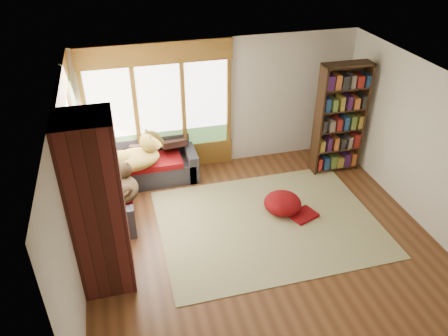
{
  "coord_description": "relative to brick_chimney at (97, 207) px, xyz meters",
  "views": [
    {
      "loc": [
        -1.96,
        -5.19,
        4.74
      ],
      "look_at": [
        -0.41,
        0.72,
        0.95
      ],
      "focal_mm": 35.0,
      "sensor_mm": 36.0,
      "label": 1
    }
  ],
  "objects": [
    {
      "name": "floor",
      "position": [
        2.4,
        0.35,
        -1.3
      ],
      "size": [
        5.5,
        5.5,
        0.0
      ],
      "primitive_type": "plane",
      "color": "#502C16",
      "rests_on": "ground"
    },
    {
      "name": "ceiling",
      "position": [
        2.4,
        0.35,
        1.3
      ],
      "size": [
        5.5,
        5.5,
        0.0
      ],
      "primitive_type": "plane",
      "color": "white"
    },
    {
      "name": "wall_back",
      "position": [
        2.4,
        2.85,
        0.0
      ],
      "size": [
        5.5,
        0.04,
        2.6
      ],
      "primitive_type": "cube",
      "color": "silver",
      "rests_on": "ground"
    },
    {
      "name": "wall_front",
      "position": [
        2.4,
        -2.15,
        0.0
      ],
      "size": [
        5.5,
        0.04,
        2.6
      ],
      "primitive_type": "cube",
      "color": "silver",
      "rests_on": "ground"
    },
    {
      "name": "wall_left",
      "position": [
        -0.35,
        0.35,
        0.0
      ],
      "size": [
        0.04,
        5.0,
        2.6
      ],
      "primitive_type": "cube",
      "color": "silver",
      "rests_on": "ground"
    },
    {
      "name": "wall_right",
      "position": [
        5.15,
        0.35,
        0.0
      ],
      "size": [
        0.04,
        5.0,
        2.6
      ],
      "primitive_type": "cube",
      "color": "silver",
      "rests_on": "ground"
    },
    {
      "name": "windows_back",
      "position": [
        1.2,
        2.82,
        0.05
      ],
      "size": [
        2.82,
        0.1,
        1.9
      ],
      "color": "olive",
      "rests_on": "wall_back"
    },
    {
      "name": "windows_left",
      "position": [
        -0.32,
        1.55,
        0.05
      ],
      "size": [
        0.1,
        2.62,
        1.9
      ],
      "color": "olive",
      "rests_on": "wall_left"
    },
    {
      "name": "roller_blind",
      "position": [
        -0.29,
        2.38,
        0.45
      ],
      "size": [
        0.03,
        0.72,
        0.9
      ],
      "primitive_type": "cube",
      "color": "#637C50",
      "rests_on": "wall_left"
    },
    {
      "name": "brick_chimney",
      "position": [
        0.0,
        0.0,
        0.0
      ],
      "size": [
        0.7,
        0.7,
        2.6
      ],
      "primitive_type": "cube",
      "color": "#471914",
      "rests_on": "ground"
    },
    {
      "name": "sectional_sofa",
      "position": [
        0.45,
        2.05,
        -1.0
      ],
      "size": [
        2.2,
        2.2,
        0.8
      ],
      "rotation": [
        0.0,
        0.0,
        -0.01
      ],
      "color": "#28262E",
      "rests_on": "ground"
    },
    {
      "name": "area_rug",
      "position": [
        2.66,
        0.63,
        -1.29
      ],
      "size": [
        3.68,
        2.82,
        0.01
      ],
      "primitive_type": "cube",
      "rotation": [
        0.0,
        0.0,
        0.0
      ],
      "color": "beige",
      "rests_on": "ground"
    },
    {
      "name": "bookshelf",
      "position": [
        4.54,
        1.97,
        -0.19
      ],
      "size": [
        0.95,
        0.32,
        2.22
      ],
      "color": "#331E11",
      "rests_on": "ground"
    },
    {
      "name": "pouf",
      "position": [
        3.01,
        0.88,
        -1.11
      ],
      "size": [
        0.74,
        0.74,
        0.35
      ],
      "primitive_type": "ellipsoid",
      "rotation": [
        0.0,
        0.0,
        0.13
      ],
      "color": "maroon",
      "rests_on": "area_rug"
    },
    {
      "name": "dog_tan",
      "position": [
        0.66,
        2.22,
        -0.48
      ],
      "size": [
        1.14,
        0.85,
        0.57
      ],
      "rotation": [
        0.0,
        0.0,
        0.24
      ],
      "color": "olive",
      "rests_on": "sectional_sofa"
    },
    {
      "name": "dog_brindle",
      "position": [
        0.36,
        1.41,
        -0.55
      ],
      "size": [
        0.54,
        0.81,
        0.42
      ],
      "rotation": [
        0.0,
        0.0,
        1.48
      ],
      "color": "black",
      "rests_on": "sectional_sofa"
    },
    {
      "name": "throw_pillows",
      "position": [
        0.53,
        2.1,
        -0.51
      ],
      "size": [
        1.98,
        1.68,
        0.45
      ],
      "color": "black",
      "rests_on": "sectional_sofa"
    }
  ]
}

